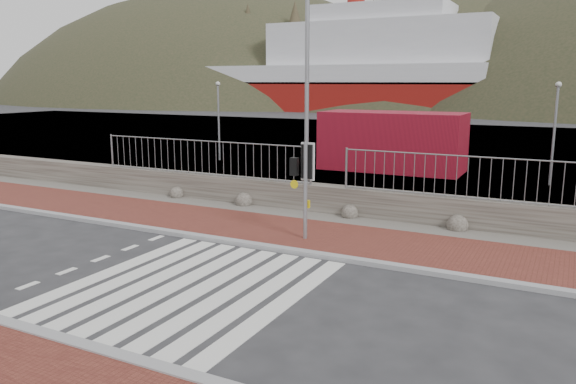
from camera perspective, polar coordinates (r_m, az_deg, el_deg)
The scene contains 15 objects.
ground at distance 11.84m, azimuth -9.91°, elevation -9.43°, with size 220.00×220.00×0.00m, color #28282B.
sidewalk_far at distance 15.46m, azimuth 0.17°, elevation -4.16°, with size 40.00×3.00×0.08m, color brown.
kerb_near at distance 9.80m, azimuth -20.85°, elevation -14.23°, with size 40.00×0.25×0.12m, color gray.
kerb_far at distance 14.19m, azimuth -2.60°, elevation -5.55°, with size 40.00×0.25×0.12m, color gray.
zebra_crossing at distance 11.84m, azimuth -9.91°, elevation -9.40°, with size 4.62×5.60×0.01m.
gravel_strip at distance 17.22m, azimuth 3.20°, elevation -2.62°, with size 40.00×1.50×0.06m, color #59544C.
stone_wall at distance 17.84m, azimuth 4.26°, elevation -0.76°, with size 40.00×0.60×0.90m, color #48423B.
railing at distance 17.47m, azimuth 4.13°, elevation 3.55°, with size 18.07×0.07×1.22m.
quay at distance 37.53m, azimuth 16.67°, elevation 4.40°, with size 120.00×40.00×0.50m, color #4C4C4F.
water at distance 72.12m, azimuth 21.92°, elevation 7.11°, with size 220.00×50.00×0.05m, color #3F4C54.
ferry at distance 82.88m, azimuth 5.01°, elevation 12.00°, with size 50.00×16.00×20.00m.
hills_backdrop at distance 100.44m, azimuth 26.21°, elevation -5.69°, with size 254.00×90.00×100.00m.
traffic_signal_far at distance 14.43m, azimuth 1.66°, elevation 2.25°, with size 0.62×0.23×2.62m.
streetlight at distance 18.65m, azimuth 2.38°, elevation 12.68°, with size 1.73×0.54×8.22m.
shipping_container at distance 26.85m, azimuth 10.53°, elevation 5.08°, with size 6.54×2.73×2.73m, color maroon.
Camera 1 is at (6.77, -8.79, 4.14)m, focal length 35.00 mm.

